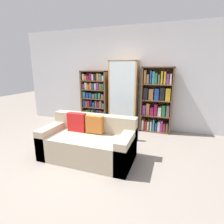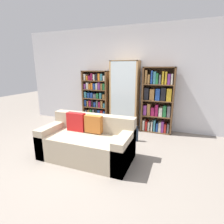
{
  "view_description": "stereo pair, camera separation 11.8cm",
  "coord_description": "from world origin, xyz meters",
  "views": [
    {
      "loc": [
        1.41,
        -2.31,
        1.65
      ],
      "look_at": [
        0.15,
        1.25,
        0.68
      ],
      "focal_mm": 28.0,
      "sensor_mm": 36.0,
      "label": 1
    },
    {
      "loc": [
        1.52,
        -2.27,
        1.65
      ],
      "look_at": [
        0.15,
        1.25,
        0.68
      ],
      "focal_mm": 28.0,
      "sensor_mm": 36.0,
      "label": 2
    }
  ],
  "objects": [
    {
      "name": "ground_plane",
      "position": [
        0.0,
        0.0,
        0.0
      ],
      "size": [
        16.0,
        16.0,
        0.0
      ],
      "primitive_type": "plane",
      "color": "gray"
    },
    {
      "name": "wall_back",
      "position": [
        0.0,
        2.42,
        1.35
      ],
      "size": [
        6.1,
        0.06,
        2.7
      ],
      "color": "silver",
      "rests_on": "ground"
    },
    {
      "name": "bookshelf_left",
      "position": [
        -0.72,
        2.21,
        0.75
      ],
      "size": [
        0.77,
        0.32,
        1.56
      ],
      "color": "brown",
      "rests_on": "ground"
    },
    {
      "name": "bookshelf_right",
      "position": [
        1.02,
        2.21,
        0.81
      ],
      "size": [
        0.78,
        0.32,
        1.66
      ],
      "color": "brown",
      "rests_on": "ground"
    },
    {
      "name": "couch",
      "position": [
        0.0,
        0.35,
        0.29
      ],
      "size": [
        1.67,
        0.82,
        0.81
      ],
      "color": "tan",
      "rests_on": "ground"
    },
    {
      "name": "wine_bottle",
      "position": [
        0.69,
        1.41,
        0.15
      ],
      "size": [
        0.08,
        0.08,
        0.36
      ],
      "color": "#192333",
      "rests_on": "ground"
    },
    {
      "name": "display_cabinet",
      "position": [
        0.15,
        2.2,
        0.91
      ],
      "size": [
        0.74,
        0.36,
        1.82
      ],
      "color": "tan",
      "rests_on": "ground"
    }
  ]
}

